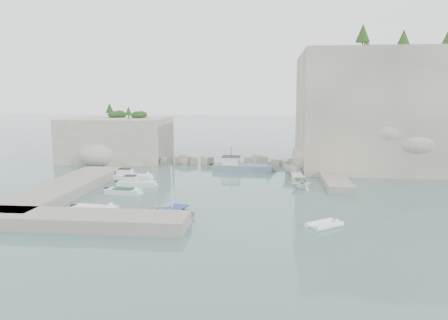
# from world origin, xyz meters

# --- Properties ---
(ground) EXTENTS (400.00, 400.00, 0.00)m
(ground) POSITION_xyz_m (0.00, 0.00, 0.00)
(ground) COLOR #486D6C
(ground) RESTS_ON ground
(cliff_east) EXTENTS (26.00, 22.00, 17.00)m
(cliff_east) POSITION_xyz_m (23.00, 23.00, 8.50)
(cliff_east) COLOR beige
(cliff_east) RESTS_ON ground
(cliff_terrace) EXTENTS (8.00, 10.00, 2.50)m
(cliff_terrace) POSITION_xyz_m (13.00, 18.00, 1.25)
(cliff_terrace) COLOR beige
(cliff_terrace) RESTS_ON ground
(outcrop_west) EXTENTS (16.00, 14.00, 7.00)m
(outcrop_west) POSITION_xyz_m (-20.00, 25.00, 3.50)
(outcrop_west) COLOR beige
(outcrop_west) RESTS_ON ground
(quay_west) EXTENTS (5.00, 24.00, 1.10)m
(quay_west) POSITION_xyz_m (-17.00, -1.00, 0.55)
(quay_west) COLOR #9E9689
(quay_west) RESTS_ON ground
(quay_south) EXTENTS (18.00, 4.00, 1.10)m
(quay_south) POSITION_xyz_m (-10.00, -12.50, 0.55)
(quay_south) COLOR #9E9689
(quay_south) RESTS_ON ground
(ledge_east) EXTENTS (3.00, 16.00, 0.80)m
(ledge_east) POSITION_xyz_m (13.50, 10.00, 0.40)
(ledge_east) COLOR #9E9689
(ledge_east) RESTS_ON ground
(breakwater) EXTENTS (28.00, 3.00, 1.40)m
(breakwater) POSITION_xyz_m (-1.00, 22.00, 0.70)
(breakwater) COLOR beige
(breakwater) RESTS_ON ground
(motorboat_b) EXTENTS (5.07, 1.97, 1.40)m
(motorboat_b) POSITION_xyz_m (-10.31, 3.84, 0.00)
(motorboat_b) COLOR silver
(motorboat_b) RESTS_ON ground
(motorboat_e) EXTENTS (4.76, 2.41, 0.70)m
(motorboat_e) POSITION_xyz_m (-10.53, -8.13, 0.00)
(motorboat_e) COLOR white
(motorboat_e) RESTS_ON ground
(motorboat_a) EXTENTS (5.82, 1.81, 1.40)m
(motorboat_a) POSITION_xyz_m (-12.43, 8.48, 0.00)
(motorboat_a) COLOR white
(motorboat_a) RESTS_ON ground
(motorboat_c) EXTENTS (4.48, 2.18, 0.70)m
(motorboat_c) POSITION_xyz_m (-10.40, -0.41, 0.00)
(motorboat_c) COLOR silver
(motorboat_c) RESTS_ON ground
(rowboat) EXTENTS (5.16, 4.17, 0.95)m
(rowboat) POSITION_xyz_m (-3.15, -8.35, 0.00)
(rowboat) COLOR white
(rowboat) RESTS_ON ground
(inflatable_dinghy) EXTENTS (3.40, 3.13, 0.44)m
(inflatable_dinghy) POSITION_xyz_m (10.04, -10.39, 0.00)
(inflatable_dinghy) COLOR white
(inflatable_dinghy) RESTS_ON ground
(tender_east_a) EXTENTS (3.51, 3.27, 1.50)m
(tender_east_a) POSITION_xyz_m (9.31, 4.63, 0.00)
(tender_east_a) COLOR white
(tender_east_a) RESTS_ON ground
(tender_east_b) EXTENTS (1.81, 4.54, 0.70)m
(tender_east_b) POSITION_xyz_m (9.25, 6.96, 0.00)
(tender_east_b) COLOR silver
(tender_east_b) RESTS_ON ground
(tender_east_c) EXTENTS (1.53, 4.39, 0.70)m
(tender_east_c) POSITION_xyz_m (9.06, 10.99, 0.00)
(tender_east_c) COLOR silver
(tender_east_c) RESTS_ON ground
(tender_east_d) EXTENTS (5.42, 3.31, 1.96)m
(tender_east_d) POSITION_xyz_m (9.72, 13.51, 0.00)
(tender_east_d) COLOR silver
(tender_east_d) RESTS_ON ground
(work_boat) EXTENTS (9.49, 3.37, 2.20)m
(work_boat) POSITION_xyz_m (1.62, 16.27, 0.00)
(work_boat) COLOR slate
(work_boat) RESTS_ON ground
(rowboat_mast) EXTENTS (0.10, 0.10, 4.20)m
(rowboat_mast) POSITION_xyz_m (-3.15, -8.35, 2.57)
(rowboat_mast) COLOR white
(rowboat_mast) RESTS_ON rowboat
(vegetation) EXTENTS (53.48, 13.88, 13.40)m
(vegetation) POSITION_xyz_m (17.83, 24.40, 17.93)
(vegetation) COLOR #1E4219
(vegetation) RESTS_ON ground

